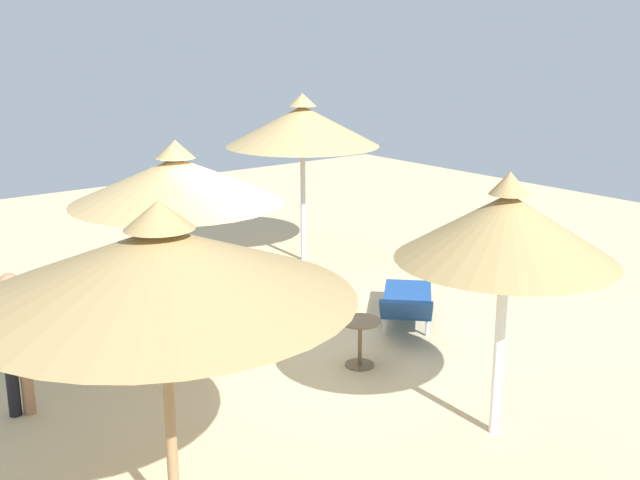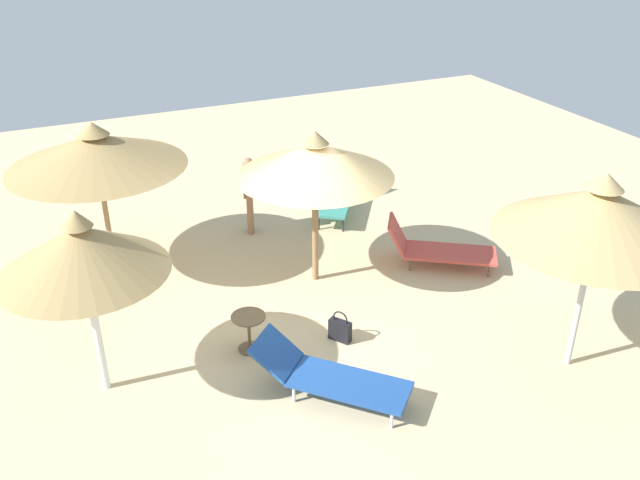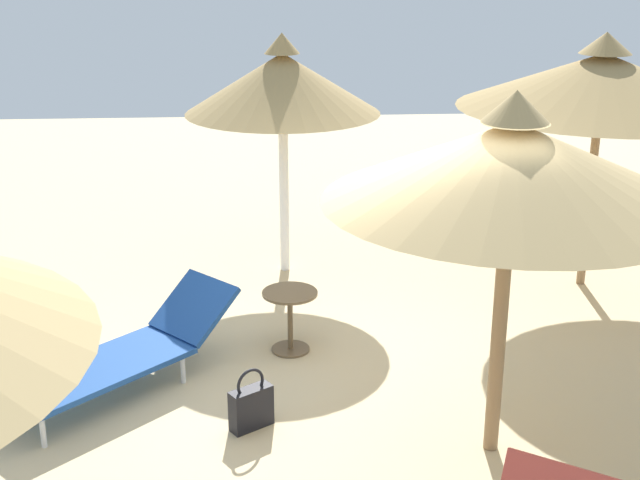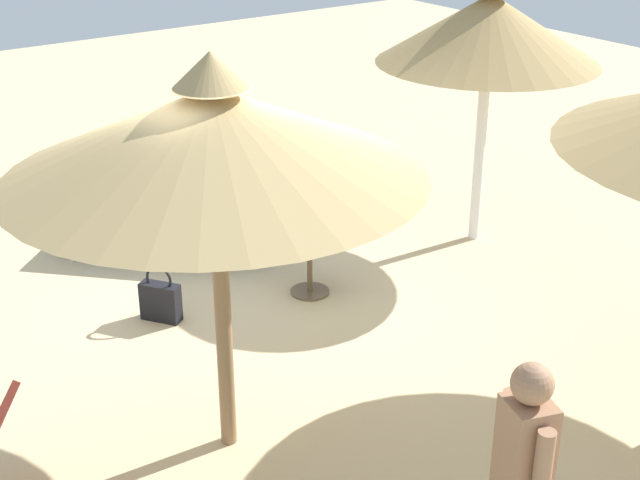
% 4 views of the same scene
% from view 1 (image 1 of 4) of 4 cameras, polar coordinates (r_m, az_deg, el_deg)
% --- Properties ---
extents(ground, '(24.00, 24.00, 0.10)m').
position_cam_1_polar(ground, '(9.96, -2.49, -8.51)').
color(ground, beige).
extents(parasol_umbrella_back, '(2.60, 2.60, 2.71)m').
position_cam_1_polar(parasol_umbrella_back, '(9.44, -10.60, 4.39)').
color(parasol_umbrella_back, olive).
rests_on(parasol_umbrella_back, ground).
extents(parasol_umbrella_front, '(2.14, 2.14, 2.69)m').
position_cam_1_polar(parasol_umbrella_front, '(7.48, 13.73, 0.91)').
color(parasol_umbrella_front, white).
rests_on(parasol_umbrella_front, ground).
extents(parasol_umbrella_edge, '(2.97, 2.97, 2.75)m').
position_cam_1_polar(parasol_umbrella_edge, '(5.88, -11.70, -1.75)').
color(parasol_umbrella_edge, olive).
rests_on(parasol_umbrella_edge, ground).
extents(parasol_umbrella_near_left, '(2.67, 2.67, 2.96)m').
position_cam_1_polar(parasol_umbrella_near_left, '(13.34, -1.31, 8.48)').
color(parasol_umbrella_near_left, '#B2B2B7').
rests_on(parasol_umbrella_near_left, ground).
extents(lounge_chair_far_right, '(1.98, 2.00, 0.72)m').
position_cam_1_polar(lounge_chair_far_right, '(10.73, 6.49, -4.59)').
color(lounge_chair_far_right, '#1E478C').
rests_on(lounge_chair_far_right, ground).
extents(lounge_chair_far_left, '(2.02, 1.66, 0.85)m').
position_cam_1_polar(lounge_chair_far_left, '(11.99, -13.19, -2.78)').
color(lounge_chair_far_left, '#CC4C3F').
rests_on(lounge_chair_far_left, ground).
extents(person_standing_near_right, '(0.29, 0.42, 1.58)m').
position_cam_1_polar(person_standing_near_right, '(8.63, -21.74, -6.73)').
color(person_standing_near_right, black).
rests_on(person_standing_near_right, ground).
extents(handbag, '(0.30, 0.36, 0.51)m').
position_cam_1_polar(handbag, '(10.61, -0.34, -5.59)').
color(handbag, black).
rests_on(handbag, ground).
extents(side_table_round, '(0.51, 0.51, 0.59)m').
position_cam_1_polar(side_table_round, '(9.38, 2.99, -7.07)').
color(side_table_round, brown).
rests_on(side_table_round, ground).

